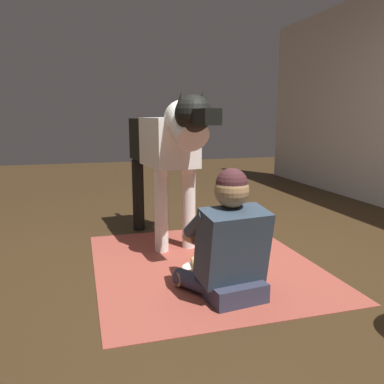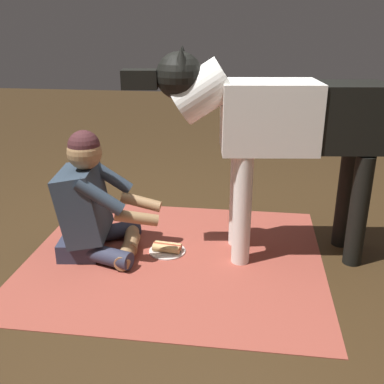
{
  "view_description": "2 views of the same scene",
  "coord_description": "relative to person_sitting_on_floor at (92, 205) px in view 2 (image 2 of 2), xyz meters",
  "views": [
    {
      "loc": [
        2.71,
        -0.86,
        1.11
      ],
      "look_at": [
        -0.14,
        -0.04,
        0.53
      ],
      "focal_mm": 36.79,
      "sensor_mm": 36.0,
      "label": 1
    },
    {
      "loc": [
        -0.41,
        2.5,
        1.42
      ],
      "look_at": [
        -0.08,
        0.05,
        0.47
      ],
      "focal_mm": 42.43,
      "sensor_mm": 36.0,
      "label": 2
    }
  ],
  "objects": [
    {
      "name": "large_dog",
      "position": [
        -1.12,
        -0.14,
        0.51
      ],
      "size": [
        1.69,
        0.46,
        1.28
      ],
      "color": "white",
      "rests_on": "ground"
    },
    {
      "name": "area_rug",
      "position": [
        -0.52,
        0.01,
        -0.32
      ],
      "size": [
        1.84,
        1.61,
        0.01
      ],
      "primitive_type": "cube",
      "color": "#994336",
      "rests_on": "ground"
    },
    {
      "name": "ground_plane",
      "position": [
        -0.56,
        0.0,
        -0.33
      ],
      "size": [
        13.61,
        13.61,
        0.0
      ],
      "primitive_type": "plane",
      "color": "#382714"
    },
    {
      "name": "hot_dog_on_plate",
      "position": [
        -0.46,
        -0.06,
        -0.3
      ],
      "size": [
        0.24,
        0.24,
        0.06
      ],
      "color": "silver",
      "rests_on": "ground"
    },
    {
      "name": "person_sitting_on_floor",
      "position": [
        0.0,
        0.0,
        0.0
      ],
      "size": [
        0.67,
        0.57,
        0.8
      ],
      "color": "#303348",
      "rests_on": "ground"
    }
  ]
}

